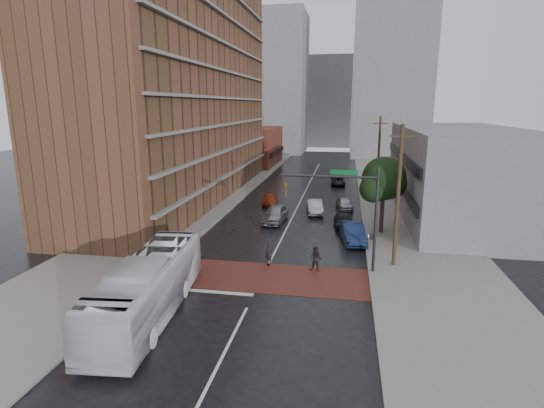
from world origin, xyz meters
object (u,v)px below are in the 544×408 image
(pedestrian_a, at_px, (269,254))
(car_travel_c, at_px, (270,199))
(pedestrian_b, at_px, (316,259))
(car_travel_b, at_px, (315,207))
(car_travel_a, at_px, (275,214))
(suv_travel, at_px, (338,181))
(car_parked_far, at_px, (344,203))
(transit_bus, at_px, (149,287))
(car_parked_mid, at_px, (344,221))
(car_parked_near, at_px, (353,233))

(pedestrian_a, bearing_deg, car_travel_c, 114.91)
(car_travel_c, bearing_deg, pedestrian_b, -77.69)
(car_travel_b, bearing_deg, pedestrian_b, -94.45)
(pedestrian_b, distance_m, car_travel_c, 20.56)
(car_travel_a, height_order, suv_travel, car_travel_a)
(car_travel_b, height_order, car_parked_far, car_travel_b)
(pedestrian_b, distance_m, car_travel_b, 16.20)
(pedestrian_a, height_order, car_travel_c, pedestrian_a)
(car_travel_c, relative_size, suv_travel, 1.02)
(transit_bus, distance_m, pedestrian_b, 11.54)
(transit_bus, height_order, car_parked_mid, transit_bus)
(car_travel_b, bearing_deg, car_parked_near, -76.10)
(car_parked_far, bearing_deg, transit_bus, -121.02)
(car_parked_far, bearing_deg, car_travel_b, -152.56)
(car_parked_mid, bearing_deg, car_parked_near, -84.97)
(suv_travel, bearing_deg, car_parked_near, -89.74)
(car_travel_a, height_order, car_travel_c, car_travel_a)
(car_travel_c, relative_size, car_parked_mid, 1.01)
(transit_bus, height_order, car_travel_c, transit_bus)
(car_travel_b, distance_m, car_travel_c, 6.35)
(car_travel_b, distance_m, suv_travel, 16.81)
(car_travel_a, relative_size, car_parked_far, 1.29)
(pedestrian_b, height_order, suv_travel, pedestrian_b)
(car_travel_b, xyz_separation_m, car_travel_c, (-5.44, 3.27, -0.11))
(transit_bus, bearing_deg, suv_travel, 71.96)
(car_parked_mid, bearing_deg, transit_bus, -123.62)
(pedestrian_a, bearing_deg, car_travel_b, 96.89)
(pedestrian_a, height_order, car_travel_b, pedestrian_a)
(pedestrian_b, height_order, car_parked_far, pedestrian_b)
(pedestrian_b, distance_m, car_parked_far, 18.58)
(car_travel_c, relative_size, car_parked_near, 0.87)
(car_travel_b, distance_m, car_parked_mid, 5.76)
(car_parked_far, bearing_deg, car_travel_c, 163.97)
(car_travel_c, height_order, car_parked_near, car_parked_near)
(pedestrian_a, distance_m, car_parked_near, 8.60)
(transit_bus, relative_size, car_parked_near, 2.43)
(suv_travel, xyz_separation_m, car_parked_far, (1.04, -14.34, 0.07))
(transit_bus, height_order, car_parked_near, transit_bus)
(pedestrian_a, distance_m, car_travel_c, 18.86)
(suv_travel, bearing_deg, pedestrian_a, -101.26)
(pedestrian_b, bearing_deg, car_travel_a, 129.25)
(car_travel_a, bearing_deg, car_parked_near, -29.33)
(car_travel_a, height_order, car_travel_b, car_travel_a)
(pedestrian_b, height_order, car_travel_c, pedestrian_b)
(car_travel_b, distance_m, car_parked_near, 9.95)
(pedestrian_b, height_order, car_travel_a, pedestrian_b)
(pedestrian_b, bearing_deg, pedestrian_a, -176.70)
(car_travel_a, bearing_deg, car_parked_mid, -1.65)
(pedestrian_a, height_order, pedestrian_b, pedestrian_b)
(car_parked_near, bearing_deg, transit_bus, -134.86)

